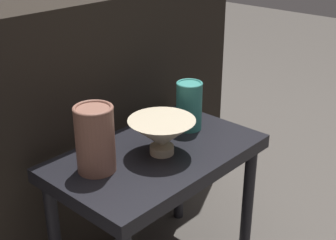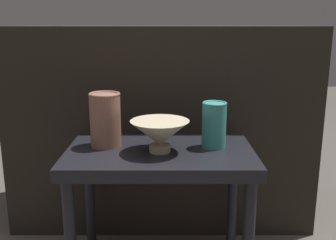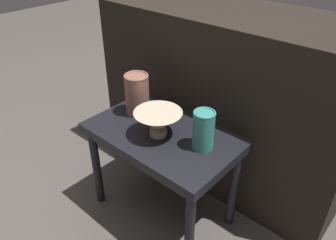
% 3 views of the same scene
% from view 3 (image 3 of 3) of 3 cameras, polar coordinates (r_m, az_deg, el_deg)
% --- Properties ---
extents(ground_plane, '(8.00, 8.00, 0.00)m').
position_cam_3_polar(ground_plane, '(1.57, -0.92, -15.35)').
color(ground_plane, '#4C4742').
extents(table, '(0.60, 0.36, 0.43)m').
position_cam_3_polar(table, '(1.32, -1.06, -4.38)').
color(table, black).
rests_on(table, ground_plane).
extents(couch_backdrop, '(1.22, 0.50, 0.82)m').
position_cam_3_polar(couch_backdrop, '(1.62, 10.27, 4.18)').
color(couch_backdrop, black).
rests_on(couch_backdrop, ground_plane).
extents(bowl, '(0.19, 0.19, 0.10)m').
position_cam_3_polar(bowl, '(1.23, -1.61, -0.33)').
color(bowl, '#C1B293').
rests_on(bowl, table).
extents(vase_textured_left, '(0.10, 0.10, 0.18)m').
position_cam_3_polar(vase_textured_left, '(1.37, -5.41, 4.55)').
color(vase_textured_left, brown).
rests_on(vase_textured_left, table).
extents(vase_colorful_right, '(0.08, 0.08, 0.15)m').
position_cam_3_polar(vase_colorful_right, '(1.17, 6.19, -1.67)').
color(vase_colorful_right, teal).
rests_on(vase_colorful_right, table).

